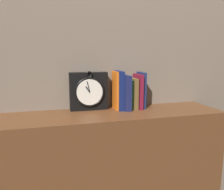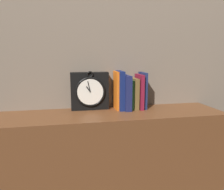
% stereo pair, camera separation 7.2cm
% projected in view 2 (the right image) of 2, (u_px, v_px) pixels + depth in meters
% --- Properties ---
extents(wall_back, '(6.00, 0.05, 2.60)m').
position_uv_depth(wall_back, '(106.00, 42.00, 1.34)').
color(wall_back, '#756656').
rests_on(wall_back, ground_plane).
extents(bookshelf, '(1.28, 0.32, 0.90)m').
position_uv_depth(bookshelf, '(112.00, 185.00, 1.31)').
color(bookshelf, brown).
rests_on(bookshelf, ground_plane).
extents(clock, '(0.22, 0.08, 0.23)m').
position_uv_depth(clock, '(90.00, 91.00, 1.30)').
color(clock, black).
rests_on(clock, bookshelf).
extents(book_slot0_orange, '(0.01, 0.12, 0.23)m').
position_uv_depth(book_slot0_orange, '(116.00, 90.00, 1.31)').
color(book_slot0_orange, orange).
rests_on(book_slot0_orange, bookshelf).
extents(book_slot1_navy, '(0.03, 0.13, 0.23)m').
position_uv_depth(book_slot1_navy, '(120.00, 90.00, 1.30)').
color(book_slot1_navy, '#111D51').
rests_on(book_slot1_navy, bookshelf).
extents(book_slot2_navy, '(0.04, 0.15, 0.21)m').
position_uv_depth(book_slot2_navy, '(126.00, 92.00, 1.31)').
color(book_slot2_navy, '#181E4B').
rests_on(book_slot2_navy, bookshelf).
extents(book_slot3_green, '(0.02, 0.12, 0.18)m').
position_uv_depth(book_slot3_green, '(130.00, 94.00, 1.33)').
color(book_slot3_green, '#2F6F33').
rests_on(book_slot3_green, bookshelf).
extents(book_slot4_brown, '(0.03, 0.12, 0.19)m').
position_uv_depth(book_slot4_brown, '(134.00, 93.00, 1.33)').
color(book_slot4_brown, brown).
rests_on(book_slot4_brown, bookshelf).
extents(book_slot5_maroon, '(0.02, 0.13, 0.21)m').
position_uv_depth(book_slot5_maroon, '(139.00, 91.00, 1.33)').
color(book_slot5_maroon, maroon).
rests_on(book_slot5_maroon, bookshelf).
extents(book_slot6_navy, '(0.02, 0.12, 0.22)m').
position_uv_depth(book_slot6_navy, '(143.00, 90.00, 1.34)').
color(book_slot6_navy, '#1B264E').
rests_on(book_slot6_navy, bookshelf).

